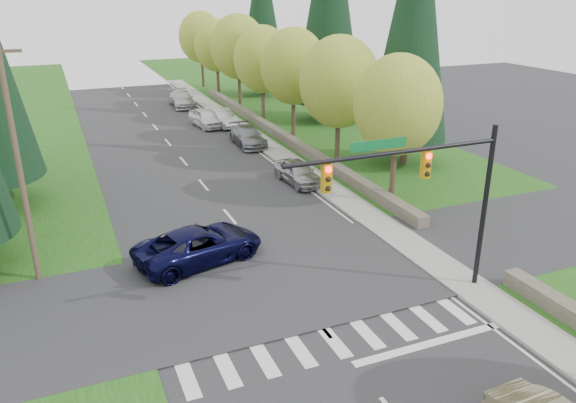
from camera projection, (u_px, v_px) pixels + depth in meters
ground at (382, 400)px, 16.88m from camera, size 120.00×120.00×0.00m
grass_east at (391, 165)px, 38.75m from camera, size 14.00×110.00×0.06m
cross_street at (282, 280)px, 23.76m from camera, size 120.00×8.00×0.10m
sidewalk_east at (298, 167)px, 38.26m from camera, size 1.80×80.00×0.13m
curb_east at (287, 168)px, 37.95m from camera, size 0.20×80.00×0.13m
stone_wall_north at (278, 133)px, 45.65m from camera, size 0.70×40.00×0.70m
traffic_signal at (428, 180)px, 20.52m from camera, size 8.70×0.37×6.80m
utility_pole at (18, 163)px, 21.92m from camera, size 1.60×0.24×10.00m
decid_tree_0 at (398, 105)px, 30.21m from camera, size 4.80×4.80×8.37m
decid_tree_1 at (339, 82)px, 36.19m from camera, size 5.20×5.20×8.80m
decid_tree_2 at (294, 66)px, 42.09m from camera, size 5.00×5.00×8.82m
decid_tree_3 at (263, 59)px, 48.25m from camera, size 5.00×5.00×8.55m
decid_tree_4 at (238, 47)px, 54.16m from camera, size 5.40×5.40×9.18m
decid_tree_5 at (217, 46)px, 60.30m from camera, size 4.80×4.80×8.30m
decid_tree_6 at (201, 37)px, 66.23m from camera, size 5.20×5.20×8.86m
conifer_e_a at (414, 16)px, 35.58m from camera, size 5.44×5.44×17.80m
conifer_e_c at (262, 8)px, 59.85m from camera, size 5.10×5.10×16.80m
suv_navy at (199, 245)px, 25.04m from camera, size 6.32×4.08×1.62m
parked_car_a at (298, 172)px, 35.05m from camera, size 1.99×4.37×1.46m
parked_car_b at (248, 136)px, 43.38m from camera, size 2.15×4.98×1.43m
parked_car_c at (223, 118)px, 49.21m from camera, size 1.92×4.56×1.46m
parked_car_d at (206, 118)px, 49.07m from camera, size 2.46×4.80×1.56m
parked_car_e at (182, 99)px, 57.13m from camera, size 2.39×5.39×1.54m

